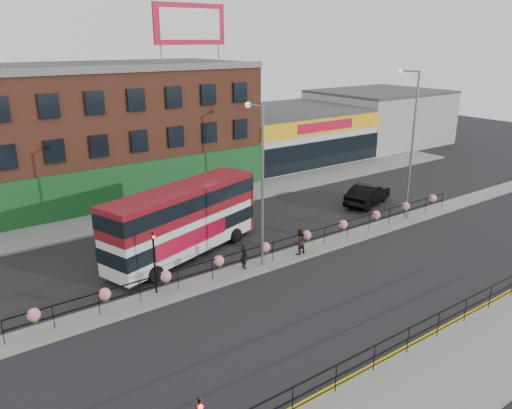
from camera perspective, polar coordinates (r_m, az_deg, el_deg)
ground at (r=29.21m, az=3.48°, el=-6.17°), size 120.00×120.00×0.00m
south_pavement at (r=22.48m, az=24.04°, el=-15.83°), size 60.00×4.00×0.15m
north_pavement at (r=38.55m, az=-7.88°, el=-0.01°), size 60.00×4.00×0.15m
median at (r=29.18m, az=3.48°, el=-6.03°), size 60.00×1.60×0.15m
yellow_line_inner at (r=23.47m, az=19.10°, el=-13.83°), size 60.00×0.10×0.01m
yellow_line_outer at (r=23.39m, az=19.47°, el=-13.99°), size 60.00×0.10×0.01m
brick_building at (r=43.00m, az=-18.06°, el=8.13°), size 25.00×12.21×10.30m
supermarket at (r=52.97m, az=3.31°, el=8.05°), size 15.00×12.25×5.30m
warehouse_east at (r=63.21m, az=13.84°, el=9.70°), size 14.50×12.00×6.30m
billboard at (r=40.45m, az=-7.57°, el=19.74°), size 6.00×0.29×4.40m
median_railing at (r=28.79m, az=3.52°, el=-4.27°), size 30.04×0.56×1.23m
south_railing at (r=21.36m, az=17.04°, el=-14.02°), size 20.04×0.05×1.12m
double_decker_bus at (r=28.91m, az=-8.31°, el=-1.11°), size 10.59×5.46×4.18m
car at (r=39.17m, az=12.64°, el=1.14°), size 4.57×5.90×1.62m
pedestrian_a at (r=27.36m, az=-1.39°, el=-5.78°), size 0.58×0.40×1.54m
pedestrian_b at (r=29.18m, az=4.96°, el=-4.21°), size 0.79×0.63×1.59m
lamp_column_west at (r=26.45m, az=0.48°, el=3.65°), size 0.32×1.55×8.85m
lamp_column_east at (r=35.29m, az=17.21°, el=7.82°), size 0.36×1.78×10.12m
traffic_light_median at (r=24.66m, az=-11.62°, el=-5.07°), size 0.15×0.28×3.65m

